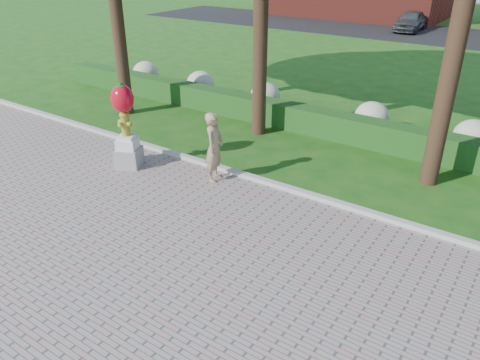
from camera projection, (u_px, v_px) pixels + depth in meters
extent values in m
plane|color=#164D13|center=(185.00, 238.00, 9.79)|extent=(100.00, 100.00, 0.00)
cube|color=#ADADA5|center=(262.00, 181.00, 11.96)|extent=(40.00, 0.18, 0.15)
cube|color=#144617|center=(329.00, 124.00, 14.75)|extent=(24.00, 0.70, 0.80)
ellipsoid|color=#AFBB8E|center=(146.00, 73.00, 19.96)|extent=(1.10, 1.10, 0.99)
ellipsoid|color=#AFBB8E|center=(200.00, 84.00, 18.45)|extent=(1.10, 1.10, 0.99)
ellipsoid|color=#AFBB8E|center=(265.00, 96.00, 16.93)|extent=(1.10, 1.10, 0.99)
ellipsoid|color=#AFBB8E|center=(372.00, 117.00, 14.92)|extent=(1.10, 1.10, 0.99)
ellipsoid|color=#AFBB8E|center=(473.00, 137.00, 13.40)|extent=(1.10, 1.10, 0.99)
cube|color=black|center=(466.00, 38.00, 30.36)|extent=(50.00, 8.00, 0.02)
cylinder|color=black|center=(117.00, 16.00, 15.47)|extent=(0.44, 0.44, 6.72)
cylinder|color=black|center=(260.00, 35.00, 13.81)|extent=(0.44, 0.44, 6.16)
cylinder|color=black|center=(457.00, 37.00, 10.42)|extent=(0.44, 0.44, 7.28)
cube|color=gray|center=(129.00, 157.00, 12.77)|extent=(0.83, 0.83, 0.51)
cube|color=silver|center=(127.00, 144.00, 12.59)|extent=(0.67, 0.67, 0.28)
cube|color=silver|center=(127.00, 137.00, 12.50)|extent=(0.54, 0.54, 0.10)
cylinder|color=olive|center=(125.00, 125.00, 12.35)|extent=(0.22, 0.22, 0.57)
ellipsoid|color=olive|center=(124.00, 115.00, 12.22)|extent=(0.26, 0.26, 0.18)
cylinder|color=olive|center=(121.00, 122.00, 12.41)|extent=(0.12, 0.11, 0.11)
cylinder|color=olive|center=(129.00, 124.00, 12.24)|extent=(0.12, 0.11, 0.11)
cylinder|color=olive|center=(121.00, 125.00, 12.21)|extent=(0.12, 0.12, 0.12)
cylinder|color=olive|center=(124.00, 112.00, 12.19)|extent=(0.08, 0.08, 0.05)
ellipsoid|color=#B00918|center=(122.00, 99.00, 12.03)|extent=(0.64, 0.57, 0.74)
ellipsoid|color=#B00918|center=(117.00, 98.00, 12.13)|extent=(0.31, 0.31, 0.47)
ellipsoid|color=#B00918|center=(127.00, 101.00, 11.94)|extent=(0.31, 0.31, 0.47)
cylinder|color=#1C5F15|center=(121.00, 85.00, 11.86)|extent=(0.10, 0.10, 0.12)
ellipsoid|color=#1C5F15|center=(121.00, 86.00, 11.87)|extent=(0.24, 0.24, 0.08)
imported|color=#A3805D|center=(214.00, 147.00, 11.71)|extent=(0.60, 0.75, 1.81)
imported|color=#3C3F43|center=(411.00, 21.00, 32.32)|extent=(1.77, 4.06, 1.36)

